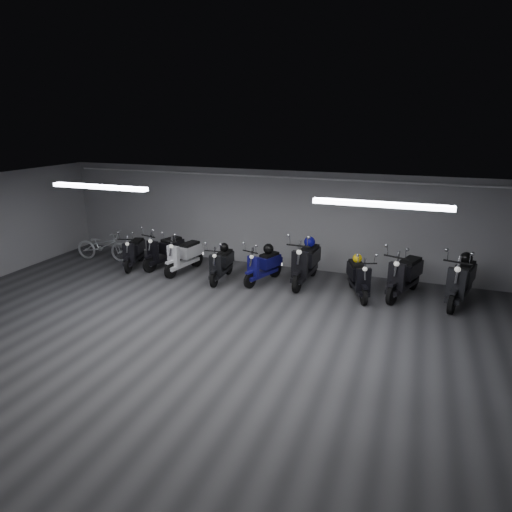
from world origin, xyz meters
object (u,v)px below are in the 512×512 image
(scooter_2, at_px, (183,250))
(scooter_3, at_px, (221,259))
(bicycle, at_px, (103,242))
(helmet_2, at_px, (310,242))
(scooter_7, at_px, (359,272))
(scooter_8, at_px, (405,269))
(helmet_0, at_px, (224,247))
(scooter_5, at_px, (306,256))
(scooter_9, at_px, (462,274))
(scooter_1, at_px, (164,245))
(helmet_1, at_px, (357,258))
(scooter_0, at_px, (134,247))
(scooter_4, at_px, (263,261))
(helmet_3, at_px, (466,258))
(helmet_4, at_px, (268,249))

(scooter_2, distance_m, scooter_3, 1.29)
(bicycle, distance_m, helmet_2, 6.37)
(scooter_7, bearing_deg, scooter_8, -4.69)
(helmet_0, bearing_deg, scooter_5, 7.72)
(scooter_5, bearing_deg, scooter_9, 2.33)
(scooter_5, height_order, scooter_7, scooter_5)
(scooter_1, bearing_deg, helmet_1, 14.26)
(scooter_0, bearing_deg, scooter_3, -18.71)
(scooter_0, relative_size, bicycle, 0.94)
(scooter_1, bearing_deg, scooter_0, -145.68)
(scooter_4, bearing_deg, scooter_2, -160.72)
(helmet_1, bearing_deg, scooter_5, 173.37)
(scooter_5, relative_size, helmet_3, 7.11)
(helmet_0, xyz_separation_m, helmet_4, (1.19, 0.21, 0.02))
(scooter_2, height_order, helmet_2, scooter_2)
(scooter_3, relative_size, helmet_0, 6.64)
(scooter_2, bearing_deg, scooter_0, -167.07)
(scooter_1, relative_size, helmet_0, 7.30)
(scooter_9, height_order, helmet_0, scooter_9)
(helmet_2, bearing_deg, scooter_2, -170.58)
(scooter_8, bearing_deg, helmet_4, -159.58)
(scooter_4, bearing_deg, helmet_0, -160.61)
(scooter_2, relative_size, scooter_8, 0.90)
(scooter_0, distance_m, scooter_5, 5.06)
(scooter_8, distance_m, helmet_3, 1.38)
(helmet_0, relative_size, helmet_2, 0.83)
(scooter_4, bearing_deg, scooter_7, 17.47)
(scooter_1, relative_size, scooter_7, 1.05)
(scooter_0, distance_m, scooter_7, 6.46)
(scooter_7, xyz_separation_m, helmet_4, (-2.42, 0.29, 0.25))
(bicycle, xyz_separation_m, helmet_4, (5.31, 0.08, 0.32))
(scooter_2, distance_m, helmet_3, 7.25)
(scooter_9, height_order, helmet_1, scooter_9)
(scooter_2, relative_size, scooter_5, 0.86)
(bicycle, bearing_deg, scooter_7, -98.25)
(scooter_4, xyz_separation_m, bicycle, (-5.24, 0.14, -0.04))
(scooter_4, xyz_separation_m, scooter_9, (4.78, 0.21, 0.15))
(helmet_3, bearing_deg, scooter_2, -176.18)
(bicycle, height_order, helmet_4, bicycle)
(helmet_2, bearing_deg, scooter_9, -5.58)
(scooter_8, xyz_separation_m, helmet_0, (-4.65, -0.25, 0.14))
(scooter_4, height_order, helmet_3, helmet_3)
(helmet_2, distance_m, helmet_4, 1.10)
(scooter_2, height_order, helmet_1, scooter_2)
(scooter_0, xyz_separation_m, bicycle, (-1.28, 0.22, -0.04))
(scooter_8, bearing_deg, helmet_3, 29.96)
(scooter_0, xyz_separation_m, scooter_9, (8.75, 0.30, 0.14))
(scooter_5, height_order, helmet_0, scooter_5)
(scooter_5, relative_size, helmet_1, 8.67)
(scooter_2, bearing_deg, scooter_7, 8.94)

